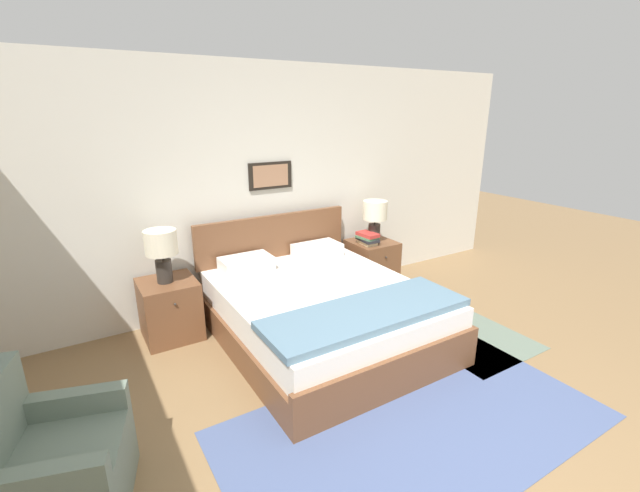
{
  "coord_description": "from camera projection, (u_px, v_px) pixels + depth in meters",
  "views": [
    {
      "loc": [
        -1.72,
        -0.96,
        2.12
      ],
      "look_at": [
        -0.03,
        1.81,
        1.08
      ],
      "focal_mm": 24.0,
      "sensor_mm": 36.0,
      "label": 1
    }
  ],
  "objects": [
    {
      "name": "book_slim_near_top",
      "position": [
        368.0,
        234.0,
        5.1
      ],
      "size": [
        0.18,
        0.27,
        0.04
      ],
      "rotation": [
        0.0,
        0.0,
        0.08
      ],
      "color": "#B7332D",
      "rests_on": "book_novel_upper"
    },
    {
      "name": "wall_back",
      "position": [
        249.0,
        190.0,
        4.58
      ],
      "size": [
        7.49,
        0.09,
        2.6
      ],
      "color": "beige",
      "rests_on": "ground_plane"
    },
    {
      "name": "area_rug_main",
      "position": [
        416.0,
        424.0,
        3.01
      ],
      "size": [
        2.72,
        1.47,
        0.01
      ],
      "color": "#47567F",
      "rests_on": "ground_plane"
    },
    {
      "name": "nightstand_by_door",
      "position": [
        371.0,
        263.0,
        5.33
      ],
      "size": [
        0.51,
        0.54,
        0.58
      ],
      "color": "brown",
      "rests_on": "ground_plane"
    },
    {
      "name": "book_novel_upper",
      "position": [
        368.0,
        237.0,
        5.11
      ],
      "size": [
        0.22,
        0.27,
        0.03
      ],
      "rotation": [
        0.0,
        0.0,
        0.15
      ],
      "color": "#4C7551",
      "rests_on": "book_hardcover_middle"
    },
    {
      "name": "bed",
      "position": [
        322.0,
        311.0,
        4.07
      ],
      "size": [
        1.78,
        2.14,
        1.02
      ],
      "color": "brown",
      "rests_on": "ground_plane"
    },
    {
      "name": "area_rug_bedside",
      "position": [
        455.0,
        329.0,
        4.32
      ],
      "size": [
        0.95,
        1.45,
        0.01
      ],
      "color": "slate",
      "rests_on": "ground_plane"
    },
    {
      "name": "armchair",
      "position": [
        51.0,
        471.0,
        2.26
      ],
      "size": [
        0.81,
        0.83,
        0.85
      ],
      "rotation": [
        0.0,
        0.0,
        -1.86
      ],
      "color": "slate",
      "rests_on": "ground_plane"
    },
    {
      "name": "table_lamp_by_door",
      "position": [
        375.0,
        215.0,
        5.14
      ],
      "size": [
        0.29,
        0.29,
        0.5
      ],
      "color": "#2D2823",
      "rests_on": "nightstand_by_door"
    },
    {
      "name": "book_thick_bottom",
      "position": [
        367.0,
        242.0,
        5.13
      ],
      "size": [
        0.16,
        0.24,
        0.04
      ],
      "rotation": [
        0.0,
        0.0,
        -0.08
      ],
      "color": "beige",
      "rests_on": "nightstand_by_door"
    },
    {
      "name": "table_lamp_near_window",
      "position": [
        161.0,
        248.0,
        3.91
      ],
      "size": [
        0.29,
        0.29,
        0.5
      ],
      "color": "#2D2823",
      "rests_on": "nightstand_near_window"
    },
    {
      "name": "book_hardcover_middle",
      "position": [
        368.0,
        239.0,
        5.12
      ],
      "size": [
        0.2,
        0.29,
        0.03
      ],
      "rotation": [
        0.0,
        0.0,
        -0.07
      ],
      "color": "#232328",
      "rests_on": "book_thick_bottom"
    },
    {
      "name": "nightstand_near_window",
      "position": [
        170.0,
        309.0,
        4.11
      ],
      "size": [
        0.51,
        0.54,
        0.58
      ],
      "color": "brown",
      "rests_on": "ground_plane"
    }
  ]
}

